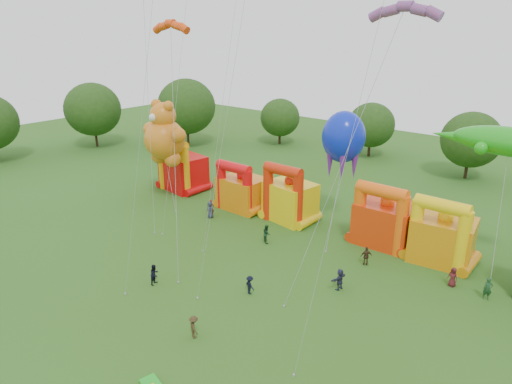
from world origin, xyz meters
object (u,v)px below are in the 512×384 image
Objects in this scene: teddy_bear_kite at (166,145)px; octopus_kite at (339,174)px; bouncy_castle_2 at (289,199)px; spectator_4 at (366,256)px; spectator_0 at (210,210)px; bouncy_castle_0 at (182,170)px; gecko_kite at (503,188)px.

teddy_bear_kite reaches higher than octopus_kite.
bouncy_castle_2 is 12.39m from spectator_4.
teddy_bear_kite is at bearing -163.70° from octopus_kite.
octopus_kite reaches higher than spectator_0.
bouncy_castle_0 is at bearing -177.96° from bouncy_castle_2.
bouncy_castle_2 is at bearing 40.25° from spectator_0.
octopus_kite reaches higher than bouncy_castle_2.
octopus_kite is 6.50× the size of spectator_0.
spectator_4 is (26.51, 0.86, -6.34)m from teddy_bear_kite.
octopus_kite reaches higher than bouncy_castle_0.
bouncy_castle_0 is at bearing -175.66° from octopus_kite.
spectator_0 reaches higher than spectator_4.
spectator_4 is (28.76, -3.37, -1.77)m from bouncy_castle_0.
octopus_kite is 9.63m from spectator_4.
spectator_4 is at bearing 1.86° from teddy_bear_kite.
spectator_4 is at bearing -6.69° from bouncy_castle_0.
spectator_0 is 18.94m from spectator_4.
teddy_bear_kite is at bearing -169.02° from gecko_kite.
bouncy_castle_0 reaches higher than spectator_4.
spectator_0 is at bearing -153.55° from octopus_kite.
gecko_kite reaches higher than teddy_bear_kite.
octopus_kite is at bearing 11.44° from bouncy_castle_2.
octopus_kite is at bearing 31.01° from spectator_0.
bouncy_castle_2 is 6.69m from octopus_kite.
spectator_4 is (11.62, -3.99, -1.65)m from bouncy_castle_2.
bouncy_castle_0 reaches higher than bouncy_castle_2.
teddy_bear_kite is 1.01× the size of octopus_kite.
gecko_kite is at bearing 170.67° from spectator_4.
gecko_kite is at bearing 4.02° from bouncy_castle_0.
octopus_kite is (-15.13, -0.94, -1.63)m from gecko_kite.
octopus_kite is at bearing -82.76° from spectator_4.
spectator_0 is (9.86, -4.62, -1.72)m from bouncy_castle_0.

